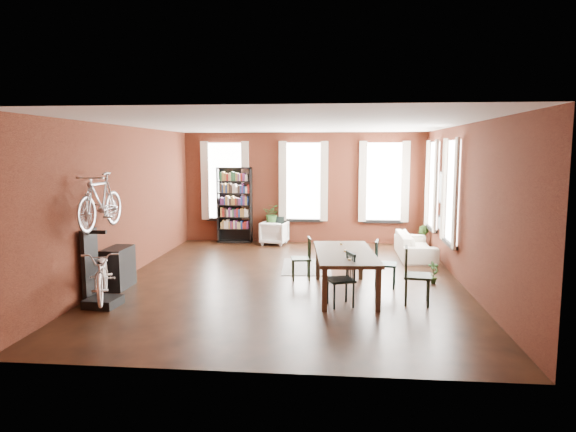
# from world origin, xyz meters

# --- Properties ---
(room) EXTENTS (9.00, 9.04, 3.22)m
(room) POSITION_xyz_m (0.25, 0.62, 2.14)
(room) COLOR black
(room) RESTS_ON ground
(dining_table) EXTENTS (1.27, 2.43, 0.80)m
(dining_table) POSITION_xyz_m (1.13, -0.91, 0.40)
(dining_table) COLOR #47392A
(dining_table) RESTS_ON ground
(dining_chair_a) EXTENTS (0.55, 0.55, 0.93)m
(dining_chair_a) POSITION_xyz_m (1.05, -1.67, 0.46)
(dining_chair_a) COLOR #183335
(dining_chair_a) RESTS_ON ground
(dining_chair_b) EXTENTS (0.46, 0.46, 0.88)m
(dining_chair_b) POSITION_xyz_m (0.24, 0.10, 0.44)
(dining_chair_b) COLOR #1C2F1B
(dining_chair_b) RESTS_ON ground
(dining_chair_c) EXTENTS (0.52, 0.52, 1.01)m
(dining_chair_c) POSITION_xyz_m (2.39, -1.43, 0.50)
(dining_chair_c) COLOR black
(dining_chair_c) RESTS_ON ground
(dining_chair_d) EXTENTS (0.48, 0.48, 0.92)m
(dining_chair_d) POSITION_xyz_m (1.94, -0.34, 0.46)
(dining_chair_d) COLOR #183632
(dining_chair_d) RESTS_ON ground
(bookshelf) EXTENTS (1.00, 0.32, 2.20)m
(bookshelf) POSITION_xyz_m (-2.00, 4.30, 1.10)
(bookshelf) COLOR black
(bookshelf) RESTS_ON ground
(white_armchair) EXTENTS (0.80, 0.77, 0.72)m
(white_armchair) POSITION_xyz_m (-0.81, 4.10, 0.36)
(white_armchair) COLOR white
(white_armchair) RESTS_ON ground
(cream_sofa) EXTENTS (0.61, 2.08, 0.81)m
(cream_sofa) POSITION_xyz_m (2.95, 2.60, 0.41)
(cream_sofa) COLOR beige
(cream_sofa) RESTS_ON ground
(striped_rug) EXTENTS (1.20, 1.82, 0.01)m
(striped_rug) POSITION_xyz_m (0.29, 1.25, 0.01)
(striped_rug) COLOR black
(striped_rug) RESTS_ON ground
(bike_trainer) EXTENTS (0.57, 0.57, 0.15)m
(bike_trainer) POSITION_xyz_m (-3.03, -2.11, 0.08)
(bike_trainer) COLOR black
(bike_trainer) RESTS_ON ground
(bike_wall_rack) EXTENTS (0.16, 0.60, 1.30)m
(bike_wall_rack) POSITION_xyz_m (-3.40, -1.80, 0.65)
(bike_wall_rack) COLOR black
(bike_wall_rack) RESTS_ON ground
(console_table) EXTENTS (0.40, 0.80, 0.80)m
(console_table) POSITION_xyz_m (-3.28, -0.90, 0.40)
(console_table) COLOR black
(console_table) RESTS_ON ground
(plant_stand) EXTENTS (0.29, 0.29, 0.58)m
(plant_stand) POSITION_xyz_m (-0.93, 4.30, 0.29)
(plant_stand) COLOR black
(plant_stand) RESTS_ON ground
(plant_by_sofa) EXTENTS (0.60, 0.78, 0.31)m
(plant_by_sofa) POSITION_xyz_m (3.30, 3.71, 0.15)
(plant_by_sofa) COLOR #335A24
(plant_by_sofa) RESTS_ON ground
(plant_small) EXTENTS (0.40, 0.51, 0.16)m
(plant_small) POSITION_xyz_m (2.94, 0.02, 0.08)
(plant_small) COLOR #285622
(plant_small) RESTS_ON ground
(bicycle_floor) EXTENTS (0.86, 1.02, 1.66)m
(bicycle_floor) POSITION_xyz_m (-3.00, -2.14, 0.98)
(bicycle_floor) COLOR silver
(bicycle_floor) RESTS_ON bike_trainer
(bicycle_hung) EXTENTS (0.47, 1.00, 1.66)m
(bicycle_hung) POSITION_xyz_m (-3.15, -1.80, 2.13)
(bicycle_hung) COLOR #A5A8AD
(bicycle_hung) RESTS_ON bike_wall_rack
(plant_on_stand) EXTENTS (0.59, 0.63, 0.44)m
(plant_on_stand) POSITION_xyz_m (-0.90, 4.33, 0.79)
(plant_on_stand) COLOR #305C25
(plant_on_stand) RESTS_ON plant_stand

